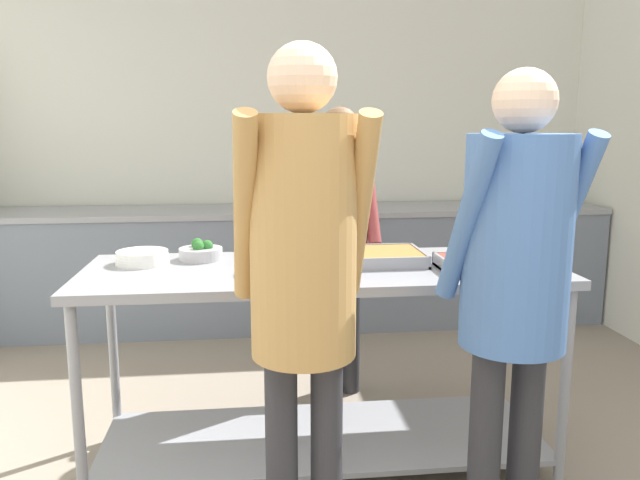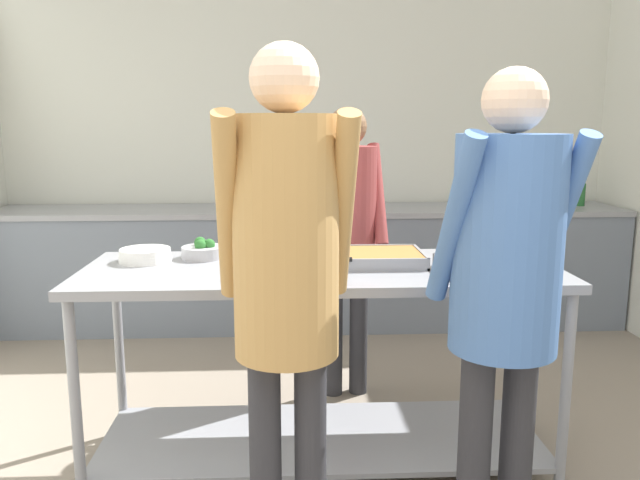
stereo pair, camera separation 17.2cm
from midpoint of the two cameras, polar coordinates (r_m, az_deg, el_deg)
The scene contains 12 objects.
wall_rear at distance 5.08m, azimuth -0.11°, elevation 8.11°, with size 4.91×0.06×2.65m.
back_counter at distance 4.83m, azimuth 0.10°, elevation -2.41°, with size 4.75×0.65×0.91m.
serving_counter at distance 2.80m, azimuth 1.88°, elevation -8.48°, with size 2.06×0.74×0.93m.
plate_stack at distance 2.90m, azimuth -14.07°, elevation -1.36°, with size 0.23×0.23×0.06m.
broccoli_bowl at distance 2.92m, azimuth -8.99°, elevation -0.99°, with size 0.20×0.20×0.09m.
sauce_pan at distance 2.59m, azimuth -1.70°, elevation -2.26°, with size 0.46×0.32×0.06m.
serving_tray_roast at distance 2.80m, azimuth 7.39°, elevation -1.63°, with size 0.37×0.33×0.05m.
serving_tray_vegetables at distance 2.72m, azimuth 16.98°, elevation -2.34°, with size 0.42×0.28×0.05m.
guest_serving_left at distance 1.94m, azimuth -0.58°, elevation -2.14°, with size 0.44×0.36×1.77m.
guest_serving_right at distance 2.18m, azimuth 18.78°, elevation -2.57°, with size 0.50×0.39×1.71m.
cook_behind_counter at distance 3.45m, azimuth 3.90°, elevation 1.81°, with size 0.44×0.35×1.63m.
water_bottle at distance 5.30m, azimuth 23.63°, elevation 4.14°, with size 0.07×0.07×0.26m.
Camera 2 is at (-0.15, -1.11, 1.53)m, focal length 35.00 mm.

